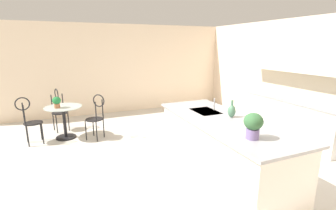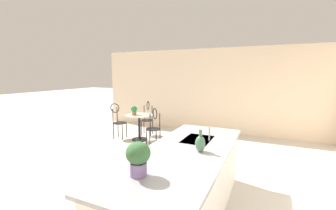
% 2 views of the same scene
% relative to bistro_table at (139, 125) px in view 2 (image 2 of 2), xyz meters
% --- Properties ---
extents(ground_plane, '(40.00, 40.00, 0.00)m').
position_rel_bistro_table_xyz_m(ground_plane, '(2.39, 1.54, -0.45)').
color(ground_plane, beige).
extents(wall_left_window, '(0.12, 7.80, 2.70)m').
position_rel_bistro_table_xyz_m(wall_left_window, '(-1.87, 1.54, 0.90)').
color(wall_left_window, beige).
rests_on(wall_left_window, ground).
extents(kitchen_island, '(2.80, 1.06, 0.92)m').
position_rel_bistro_table_xyz_m(kitchen_island, '(2.69, 2.39, 0.02)').
color(kitchen_island, white).
rests_on(kitchen_island, ground).
extents(bistro_table, '(0.80, 0.80, 0.74)m').
position_rel_bistro_table_xyz_m(bistro_table, '(0.00, 0.00, 0.00)').
color(bistro_table, black).
rests_on(bistro_table, ground).
extents(chair_near_window, '(0.54, 0.54, 1.04)m').
position_rel_bistro_table_xyz_m(chair_near_window, '(0.36, 0.66, 0.13)').
color(chair_near_window, black).
rests_on(chair_near_window, ground).
extents(chair_by_island, '(0.52, 0.47, 1.04)m').
position_rel_bistro_table_xyz_m(chair_by_island, '(-0.64, -0.10, 0.13)').
color(chair_by_island, black).
rests_on(chair_by_island, ground).
extents(chair_toward_desk, '(0.44, 0.51, 1.04)m').
position_rel_bistro_table_xyz_m(chair_toward_desk, '(0.10, -0.67, 0.13)').
color(chair_toward_desk, black).
rests_on(chair_toward_desk, ground).
extents(sink_faucet, '(0.02, 0.02, 0.22)m').
position_rel_bistro_table_xyz_m(sink_faucet, '(2.14, 2.57, 0.58)').
color(sink_faucet, '#B2B5BA').
rests_on(sink_faucet, kitchen_island).
extents(potted_plant_on_table, '(0.18, 0.18, 0.25)m').
position_rel_bistro_table_xyz_m(potted_plant_on_table, '(0.08, -0.11, 0.44)').
color(potted_plant_on_table, '#9E603D').
rests_on(potted_plant_on_table, bistro_table).
extents(potted_plant_counter_far, '(0.24, 0.24, 0.34)m').
position_rel_bistro_table_xyz_m(potted_plant_counter_far, '(3.54, 2.22, 0.67)').
color(potted_plant_counter_far, '#7A669E').
rests_on(potted_plant_counter_far, kitchen_island).
extents(vase_on_counter, '(0.13, 0.13, 0.29)m').
position_rel_bistro_table_xyz_m(vase_on_counter, '(2.64, 2.58, 0.58)').
color(vase_on_counter, '#4C7A5B').
rests_on(vase_on_counter, kitchen_island).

